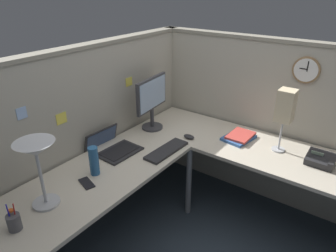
{
  "coord_description": "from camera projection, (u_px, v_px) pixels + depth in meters",
  "views": [
    {
      "loc": [
        -1.85,
        -1.06,
        2.02
      ],
      "look_at": [
        0.06,
        0.33,
        0.9
      ],
      "focal_mm": 33.08,
      "sensor_mm": 36.0,
      "label": 1
    }
  ],
  "objects": [
    {
      "name": "cubicle_wall_right",
      "position": [
        268.0,
        123.0,
        2.94
      ],
      "size": [
        0.12,
        2.37,
        1.58
      ],
      "color": "#A8A393",
      "rests_on": "ground"
    },
    {
      "name": "wall_clock",
      "position": [
        306.0,
        70.0,
        2.52
      ],
      "size": [
        0.04,
        0.22,
        0.22
      ],
      "color": "olive"
    },
    {
      "name": "ground_plane",
      "position": [
        193.0,
        228.0,
        2.78
      ],
      "size": [
        6.8,
        6.8,
        0.0
      ],
      "primitive_type": "plane",
      "color": "#2D3842"
    },
    {
      "name": "desk_lamp_paper",
      "position": [
        285.0,
        108.0,
        2.43
      ],
      "size": [
        0.13,
        0.13,
        0.53
      ],
      "color": "#B7BABF",
      "rests_on": "desk"
    },
    {
      "name": "computer_mouse",
      "position": [
        189.0,
        137.0,
        2.78
      ],
      "size": [
        0.06,
        0.1,
        0.03
      ],
      "primitive_type": "ellipsoid",
      "color": "#232326",
      "rests_on": "desk"
    },
    {
      "name": "office_phone",
      "position": [
        321.0,
        160.0,
        2.38
      ],
      "size": [
        0.19,
        0.21,
        0.11
      ],
      "color": "#232326",
      "rests_on": "desk"
    },
    {
      "name": "pinned_note_rightmost",
      "position": [
        61.0,
        118.0,
        2.3
      ],
      "size": [
        0.09,
        0.0,
        0.08
      ],
      "primitive_type": "cube",
      "color": "#EAD84C"
    },
    {
      "name": "book_stack",
      "position": [
        239.0,
        137.0,
        2.77
      ],
      "size": [
        0.31,
        0.25,
        0.04
      ],
      "color": "#335999",
      "rests_on": "desk"
    },
    {
      "name": "keyboard",
      "position": [
        167.0,
        150.0,
        2.57
      ],
      "size": [
        0.43,
        0.15,
        0.02
      ],
      "primitive_type": "cube",
      "rotation": [
        0.0,
        0.0,
        -0.03
      ],
      "color": "#232326",
      "rests_on": "desk"
    },
    {
      "name": "desk_lamp_dome",
      "position": [
        36.0,
        154.0,
        1.82
      ],
      "size": [
        0.24,
        0.24,
        0.44
      ],
      "color": "#B7BABF",
      "rests_on": "desk"
    },
    {
      "name": "monitor",
      "position": [
        152.0,
        99.0,
        2.86
      ],
      "size": [
        0.46,
        0.2,
        0.5
      ],
      "color": "#38383D",
      "rests_on": "desk"
    },
    {
      "name": "desk",
      "position": [
        191.0,
        180.0,
        2.38
      ],
      "size": [
        2.35,
        2.15,
        0.73
      ],
      "color": "beige",
      "rests_on": "ground"
    },
    {
      "name": "pinned_note_middle",
      "position": [
        129.0,
        82.0,
        2.81
      ],
      "size": [
        0.08,
        0.0,
        0.08
      ],
      "primitive_type": "cube",
      "color": "#EAD84C"
    },
    {
      "name": "pen_cup",
      "position": [
        14.0,
        222.0,
        1.75
      ],
      "size": [
        0.08,
        0.08,
        0.18
      ],
      "color": "#4C4C51",
      "rests_on": "desk"
    },
    {
      "name": "pinned_note_leftmost",
      "position": [
        22.0,
        113.0,
        2.03
      ],
      "size": [
        0.07,
        0.0,
        0.08
      ],
      "primitive_type": "cube",
      "color": "#99B7E5"
    },
    {
      "name": "cubicle_wall_back",
      "position": [
        87.0,
        139.0,
        2.64
      ],
      "size": [
        2.57,
        0.12,
        1.58
      ],
      "color": "#A8A393",
      "rests_on": "ground"
    },
    {
      "name": "thermos_flask",
      "position": [
        94.0,
        161.0,
        2.23
      ],
      "size": [
        0.07,
        0.07,
        0.22
      ],
      "primitive_type": "cylinder",
      "color": "#26598C",
      "rests_on": "desk"
    },
    {
      "name": "laptop",
      "position": [
        111.0,
        147.0,
        2.6
      ],
      "size": [
        0.36,
        0.39,
        0.22
      ],
      "color": "#232326",
      "rests_on": "desk"
    },
    {
      "name": "cell_phone",
      "position": [
        87.0,
        183.0,
        2.16
      ],
      "size": [
        0.11,
        0.16,
        0.01
      ],
      "primitive_type": "cube",
      "rotation": [
        0.0,
        0.0,
        -0.3
      ],
      "color": "black",
      "rests_on": "desk"
    }
  ]
}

